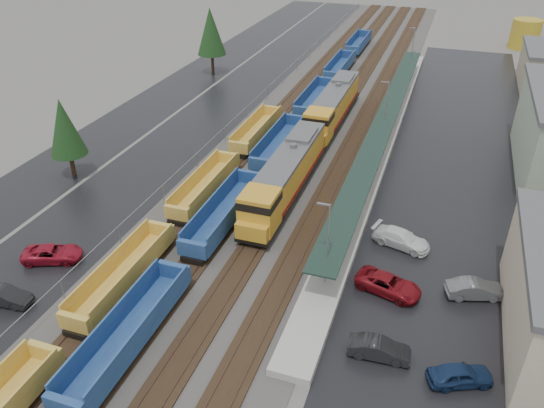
# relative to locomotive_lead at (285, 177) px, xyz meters

# --- Properties ---
(ballast_strip) EXTENTS (20.00, 160.00, 0.08)m
(ballast_strip) POSITION_rel_locomotive_lead_xyz_m (-2.00, 27.21, -2.52)
(ballast_strip) COLOR #302D2B
(ballast_strip) RESTS_ON ground
(trackbed) EXTENTS (14.60, 160.00, 0.22)m
(trackbed) POSITION_rel_locomotive_lead_xyz_m (-2.00, 27.21, -2.40)
(trackbed) COLOR black
(trackbed) RESTS_ON ground
(west_parking_lot) EXTENTS (10.00, 160.00, 0.02)m
(west_parking_lot) POSITION_rel_locomotive_lead_xyz_m (-17.00, 27.21, -2.55)
(west_parking_lot) COLOR black
(west_parking_lot) RESTS_ON ground
(west_road) EXTENTS (9.00, 160.00, 0.02)m
(west_road) POSITION_rel_locomotive_lead_xyz_m (-27.00, 27.21, -2.55)
(west_road) COLOR black
(west_road) RESTS_ON ground
(east_commuter_lot) EXTENTS (16.00, 100.00, 0.02)m
(east_commuter_lot) POSITION_rel_locomotive_lead_xyz_m (17.00, 17.21, -2.55)
(east_commuter_lot) COLOR black
(east_commuter_lot) RESTS_ON ground
(station_platform) EXTENTS (3.00, 80.00, 8.00)m
(station_platform) POSITION_rel_locomotive_lead_xyz_m (7.50, 17.21, -1.82)
(station_platform) COLOR #9E9B93
(station_platform) RESTS_ON ground
(chainlink_fence) EXTENTS (0.08, 160.04, 2.02)m
(chainlink_fence) POSITION_rel_locomotive_lead_xyz_m (-11.50, 25.64, -0.95)
(chainlink_fence) COLOR gray
(chainlink_fence) RESTS_ON ground
(tree_west_near) EXTENTS (3.96, 3.96, 9.00)m
(tree_west_near) POSITION_rel_locomotive_lead_xyz_m (-24.00, -2.79, 3.26)
(tree_west_near) COLOR #332316
(tree_west_near) RESTS_ON ground
(tree_west_far) EXTENTS (4.84, 4.84, 11.00)m
(tree_west_far) POSITION_rel_locomotive_lead_xyz_m (-25.00, 37.21, 4.57)
(tree_west_far) COLOR #332316
(tree_west_far) RESTS_ON ground
(locomotive_lead) EXTENTS (3.24, 21.35, 4.83)m
(locomotive_lead) POSITION_rel_locomotive_lead_xyz_m (0.00, 0.00, 0.00)
(locomotive_lead) COLOR black
(locomotive_lead) RESTS_ON ground
(locomotive_trail) EXTENTS (3.24, 21.35, 4.83)m
(locomotive_trail) POSITION_rel_locomotive_lead_xyz_m (0.00, 21.00, 0.00)
(locomotive_trail) COLOR black
(locomotive_trail) RESTS_ON ground
(well_string_yellow) EXTENTS (2.56, 75.21, 2.27)m
(well_string_yellow) POSITION_rel_locomotive_lead_xyz_m (-8.00, -17.64, -1.42)
(well_string_yellow) COLOR #C78937
(well_string_yellow) RESTS_ON ground
(well_string_blue) EXTENTS (2.75, 115.39, 2.44)m
(well_string_blue) POSITION_rel_locomotive_lead_xyz_m (-4.00, 10.35, -1.35)
(well_string_blue) COLOR navy
(well_string_blue) RESTS_ON ground
(storage_tank) EXTENTS (5.62, 5.62, 5.62)m
(storage_tank) POSITION_rel_locomotive_lead_xyz_m (27.02, 72.50, 0.25)
(storage_tank) COLOR #B29523
(storage_tank) RESTS_ON ground
(parked_car_west_b) EXTENTS (1.89, 4.38, 1.40)m
(parked_car_west_b) POSITION_rel_locomotive_lead_xyz_m (-15.65, -22.51, -1.85)
(parked_car_west_b) COLOR black
(parked_car_west_b) RESTS_ON ground
(parked_car_west_c) EXTENTS (4.01, 5.52, 1.40)m
(parked_car_west_c) POSITION_rel_locomotive_lead_xyz_m (-15.80, -16.71, -1.86)
(parked_car_west_c) COLOR maroon
(parked_car_west_c) RESTS_ON ground
(parked_car_east_a) EXTENTS (1.78, 4.40, 1.42)m
(parked_car_east_a) POSITION_rel_locomotive_lead_xyz_m (12.77, -18.61, -1.84)
(parked_car_east_a) COLOR black
(parked_car_east_a) RESTS_ON ground
(parked_car_east_b) EXTENTS (3.71, 5.71, 1.46)m
(parked_car_east_b) POSITION_rel_locomotive_lead_xyz_m (12.35, -11.50, -1.82)
(parked_car_east_b) COLOR maroon
(parked_car_east_b) RESTS_ON ground
(parked_car_east_c) EXTENTS (3.49, 5.66, 1.53)m
(parked_car_east_c) POSITION_rel_locomotive_lead_xyz_m (12.53, -4.73, -1.79)
(parked_car_east_c) COLOR white
(parked_car_east_c) RESTS_ON ground
(parked_car_east_d) EXTENTS (3.27, 4.57, 1.44)m
(parked_car_east_d) POSITION_rel_locomotive_lead_xyz_m (18.11, -19.16, -1.83)
(parked_car_east_d) COLOR navy
(parked_car_east_d) RESTS_ON ground
(parked_car_east_e) EXTENTS (2.85, 4.78, 1.49)m
(parked_car_east_e) POSITION_rel_locomotive_lead_xyz_m (18.91, -9.90, -1.81)
(parked_car_east_e) COLOR #56585B
(parked_car_east_e) RESTS_ON ground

